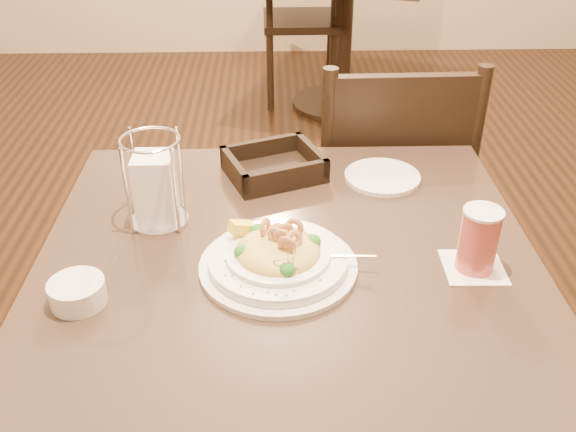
{
  "coord_description": "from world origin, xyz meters",
  "views": [
    {
      "loc": [
        -0.03,
        -0.92,
        1.42
      ],
      "look_at": [
        0.0,
        0.02,
        0.83
      ],
      "focal_mm": 40.0,
      "sensor_mm": 36.0,
      "label": 1
    }
  ],
  "objects_px": {
    "main_table": "(288,357)",
    "pasta_bowl": "(278,257)",
    "dining_chair_far": "(302,14)",
    "bread_basket": "(274,167)",
    "butter_ramekin": "(77,292)",
    "dining_chair_near": "(384,200)",
    "side_plate": "(382,177)",
    "drink_glass": "(478,240)",
    "background_table": "(342,15)",
    "napkin_caddy": "(155,187)"
  },
  "relations": [
    {
      "from": "butter_ramekin",
      "to": "side_plate",
      "type": "bearing_deg",
      "value": 35.62
    },
    {
      "from": "napkin_caddy",
      "to": "side_plate",
      "type": "bearing_deg",
      "value": 18.86
    },
    {
      "from": "bread_basket",
      "to": "butter_ramekin",
      "type": "bearing_deg",
      "value": -127.26
    },
    {
      "from": "main_table",
      "to": "pasta_bowl",
      "type": "relative_size",
      "value": 2.94
    },
    {
      "from": "dining_chair_near",
      "to": "napkin_caddy",
      "type": "xyz_separation_m",
      "value": [
        -0.53,
        -0.49,
        0.33
      ]
    },
    {
      "from": "dining_chair_far",
      "to": "main_table",
      "type": "bearing_deg",
      "value": 85.91
    },
    {
      "from": "bread_basket",
      "to": "side_plate",
      "type": "bearing_deg",
      "value": -5.72
    },
    {
      "from": "pasta_bowl",
      "to": "butter_ramekin",
      "type": "xyz_separation_m",
      "value": [
        -0.32,
        -0.08,
        -0.01
      ]
    },
    {
      "from": "background_table",
      "to": "butter_ramekin",
      "type": "xyz_separation_m",
      "value": [
        -0.7,
        -2.62,
        0.26
      ]
    },
    {
      "from": "butter_ramekin",
      "to": "bread_basket",
      "type": "bearing_deg",
      "value": 52.74
    },
    {
      "from": "background_table",
      "to": "butter_ramekin",
      "type": "distance_m",
      "value": 2.72
    },
    {
      "from": "pasta_bowl",
      "to": "butter_ramekin",
      "type": "relative_size",
      "value": 3.36
    },
    {
      "from": "main_table",
      "to": "side_plate",
      "type": "distance_m",
      "value": 0.43
    },
    {
      "from": "background_table",
      "to": "bread_basket",
      "type": "xyz_separation_m",
      "value": [
        -0.38,
        -2.19,
        0.26
      ]
    },
    {
      "from": "background_table",
      "to": "dining_chair_far",
      "type": "relative_size",
      "value": 1.23
    },
    {
      "from": "drink_glass",
      "to": "butter_ramekin",
      "type": "bearing_deg",
      "value": -173.69
    },
    {
      "from": "dining_chair_far",
      "to": "drink_glass",
      "type": "bearing_deg",
      "value": 93.01
    },
    {
      "from": "pasta_bowl",
      "to": "butter_ramekin",
      "type": "bearing_deg",
      "value": -165.93
    },
    {
      "from": "background_table",
      "to": "side_plate",
      "type": "bearing_deg",
      "value": -93.64
    },
    {
      "from": "pasta_bowl",
      "to": "napkin_caddy",
      "type": "bearing_deg",
      "value": 145.08
    },
    {
      "from": "background_table",
      "to": "dining_chair_near",
      "type": "height_order",
      "value": "dining_chair_near"
    },
    {
      "from": "main_table",
      "to": "butter_ramekin",
      "type": "bearing_deg",
      "value": -162.8
    },
    {
      "from": "main_table",
      "to": "side_plate",
      "type": "bearing_deg",
      "value": 53.96
    },
    {
      "from": "dining_chair_near",
      "to": "bread_basket",
      "type": "xyz_separation_m",
      "value": [
        -0.31,
        -0.31,
        0.27
      ]
    },
    {
      "from": "dining_chair_near",
      "to": "pasta_bowl",
      "type": "bearing_deg",
      "value": 63.31
    },
    {
      "from": "dining_chair_far",
      "to": "bread_basket",
      "type": "xyz_separation_m",
      "value": [
        -0.17,
        -2.27,
        0.27
      ]
    },
    {
      "from": "dining_chair_near",
      "to": "side_plate",
      "type": "distance_m",
      "value": 0.42
    },
    {
      "from": "drink_glass",
      "to": "side_plate",
      "type": "distance_m",
      "value": 0.35
    },
    {
      "from": "main_table",
      "to": "dining_chair_near",
      "type": "height_order",
      "value": "dining_chair_near"
    },
    {
      "from": "main_table",
      "to": "dining_chair_far",
      "type": "height_order",
      "value": "dining_chair_far"
    },
    {
      "from": "main_table",
      "to": "dining_chair_far",
      "type": "bearing_deg",
      "value": 86.72
    },
    {
      "from": "drink_glass",
      "to": "background_table",
      "type": "bearing_deg",
      "value": 89.31
    },
    {
      "from": "dining_chair_far",
      "to": "pasta_bowl",
      "type": "distance_m",
      "value": 2.63
    },
    {
      "from": "pasta_bowl",
      "to": "butter_ramekin",
      "type": "distance_m",
      "value": 0.33
    },
    {
      "from": "main_table",
      "to": "napkin_caddy",
      "type": "distance_m",
      "value": 0.42
    },
    {
      "from": "main_table",
      "to": "dining_chair_far",
      "type": "distance_m",
      "value": 2.59
    },
    {
      "from": "bread_basket",
      "to": "butter_ramekin",
      "type": "distance_m",
      "value": 0.53
    },
    {
      "from": "background_table",
      "to": "side_plate",
      "type": "height_order",
      "value": "side_plate"
    },
    {
      "from": "pasta_bowl",
      "to": "side_plate",
      "type": "bearing_deg",
      "value": 53.91
    },
    {
      "from": "background_table",
      "to": "dining_chair_near",
      "type": "relative_size",
      "value": 1.23
    },
    {
      "from": "dining_chair_far",
      "to": "dining_chair_near",
      "type": "bearing_deg",
      "value": 93.24
    },
    {
      "from": "dining_chair_far",
      "to": "napkin_caddy",
      "type": "height_order",
      "value": "dining_chair_far"
    },
    {
      "from": "bread_basket",
      "to": "pasta_bowl",
      "type": "bearing_deg",
      "value": -89.3
    },
    {
      "from": "drink_glass",
      "to": "side_plate",
      "type": "bearing_deg",
      "value": 108.83
    },
    {
      "from": "pasta_bowl",
      "to": "napkin_caddy",
      "type": "xyz_separation_m",
      "value": [
        -0.23,
        0.16,
        0.05
      ]
    },
    {
      "from": "pasta_bowl",
      "to": "drink_glass",
      "type": "distance_m",
      "value": 0.34
    },
    {
      "from": "drink_glass",
      "to": "pasta_bowl",
      "type": "bearing_deg",
      "value": 178.69
    },
    {
      "from": "pasta_bowl",
      "to": "drink_glass",
      "type": "relative_size",
      "value": 2.59
    },
    {
      "from": "background_table",
      "to": "bread_basket",
      "type": "distance_m",
      "value": 2.24
    },
    {
      "from": "dining_chair_near",
      "to": "butter_ramekin",
      "type": "distance_m",
      "value": 1.0
    }
  ]
}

